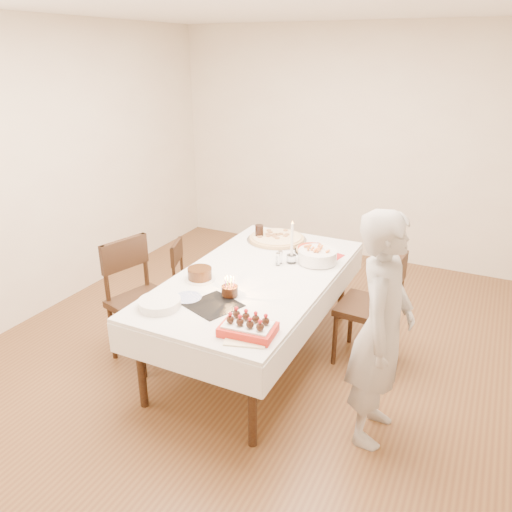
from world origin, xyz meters
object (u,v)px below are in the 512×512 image
at_px(pizza_pepperoni, 312,249).
at_px(taper_candle, 292,242).
at_px(chair_right_savory, 368,308).
at_px(strawberry_box, 248,328).
at_px(pizza_white, 277,238).
at_px(layer_cake, 200,274).
at_px(chair_left_savory, 195,280).
at_px(birthday_cake, 230,286).
at_px(dining_table, 256,316).
at_px(pasta_bowl, 317,256).
at_px(cola_glass, 259,233).
at_px(person, 382,330).
at_px(chair_left_dessert, 145,303).

bearing_deg(pizza_pepperoni, taper_candle, -102.40).
xyz_separation_m(chair_right_savory, strawberry_box, (-0.48, -1.17, 0.31)).
height_order(pizza_white, layer_cake, layer_cake).
relative_size(chair_left_savory, birthday_cake, 5.83).
height_order(dining_table, layer_cake, layer_cake).
distance_m(pasta_bowl, cola_glass, 0.73).
xyz_separation_m(pizza_pepperoni, layer_cake, (-0.57, -0.93, 0.03)).
distance_m(person, cola_glass, 1.85).
xyz_separation_m(chair_right_savory, birthday_cake, (-0.83, -0.77, 0.35)).
relative_size(dining_table, chair_left_savory, 2.77).
distance_m(pizza_pepperoni, birthday_cake, 1.10).
xyz_separation_m(dining_table, pasta_bowl, (0.35, 0.44, 0.43)).
height_order(chair_right_savory, strawberry_box, chair_right_savory).
bearing_deg(pizza_white, chair_right_savory, -22.81).
height_order(chair_left_dessert, cola_glass, chair_left_dessert).
bearing_deg(chair_left_savory, cola_glass, -162.59).
distance_m(person, strawberry_box, 0.83).
bearing_deg(chair_left_savory, pizza_pepperoni, 176.23).
relative_size(pizza_pepperoni, taper_candle, 0.81).
bearing_deg(chair_right_savory, chair_left_dessert, -151.59).
distance_m(pizza_pepperoni, pasta_bowl, 0.25).
bearing_deg(pasta_bowl, pizza_white, 147.64).
xyz_separation_m(chair_right_savory, chair_left_savory, (-1.64, -0.01, -0.09)).
height_order(chair_left_savory, person, person).
xyz_separation_m(chair_left_dessert, birthday_cake, (0.79, -0.00, 0.32)).
distance_m(cola_glass, layer_cake, 0.99).
xyz_separation_m(pasta_bowl, layer_cake, (-0.70, -0.72, -0.01)).
height_order(person, strawberry_box, person).
xyz_separation_m(chair_left_dessert, pasta_bowl, (1.15, 0.86, 0.30)).
bearing_deg(taper_candle, birthday_cake, -102.01).
xyz_separation_m(dining_table, strawberry_box, (0.35, -0.82, 0.42)).
xyz_separation_m(person, taper_candle, (-0.94, 0.81, 0.15)).
height_order(chair_right_savory, birthday_cake, chair_right_savory).
relative_size(chair_right_savory, person, 0.61).
bearing_deg(chair_left_dessert, chair_left_savory, -74.39).
distance_m(chair_left_savory, pizza_white, 0.86).
xyz_separation_m(person, pizza_white, (-1.27, 1.24, -0.01)).
bearing_deg(chair_right_savory, chair_left_savory, -176.45).
height_order(chair_left_savory, pizza_pepperoni, pizza_pepperoni).
bearing_deg(pizza_white, strawberry_box, -72.04).
height_order(chair_left_dessert, taper_candle, taper_candle).
height_order(layer_cake, birthday_cake, birthday_cake).
relative_size(dining_table, strawberry_box, 6.25).
bearing_deg(pizza_pepperoni, chair_right_savory, -26.41).
bearing_deg(birthday_cake, pizza_white, 97.77).
xyz_separation_m(chair_left_savory, person, (1.91, -0.81, 0.40)).
bearing_deg(strawberry_box, layer_cake, 142.08).
height_order(cola_glass, birthday_cake, same).
xyz_separation_m(pizza_pepperoni, strawberry_box, (0.12, -1.47, 0.02)).
bearing_deg(pizza_white, dining_table, -77.82).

